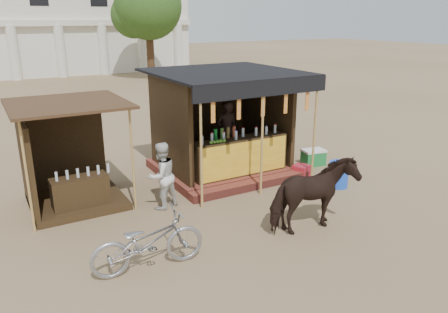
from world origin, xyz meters
name	(u,v)px	position (x,y,z in m)	size (l,w,h in m)	color
ground	(263,229)	(0.00, 0.00, 0.00)	(120.00, 120.00, 0.00)	#846B4C
main_stall	(224,136)	(1.01, 3.36, 1.03)	(3.60, 3.61, 2.78)	brown
secondary_stall	(65,169)	(-3.17, 3.24, 0.85)	(2.40, 2.40, 2.38)	#342513
cow	(313,196)	(0.80, -0.54, 0.75)	(0.81, 1.77, 1.50)	black
motorbike	(148,242)	(-2.53, -0.24, 0.51)	(0.68, 1.95, 1.03)	#93949B
bystander	(161,176)	(-1.37, 2.00, 0.76)	(0.74, 0.57, 1.52)	silver
blue_barrel	(338,174)	(2.97, 0.97, 0.33)	(0.50, 0.50, 0.65)	blue
red_crate	(301,171)	(2.62, 2.00, 0.16)	(0.38, 0.38, 0.32)	maroon
cooler	(313,157)	(3.56, 2.60, 0.23)	(0.70, 0.54, 0.46)	#197432
background_building	(4,19)	(-2.00, 29.94, 3.98)	(26.00, 7.45, 8.18)	silver
tree	(145,8)	(5.81, 22.14, 4.63)	(4.50, 4.40, 7.00)	#382314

